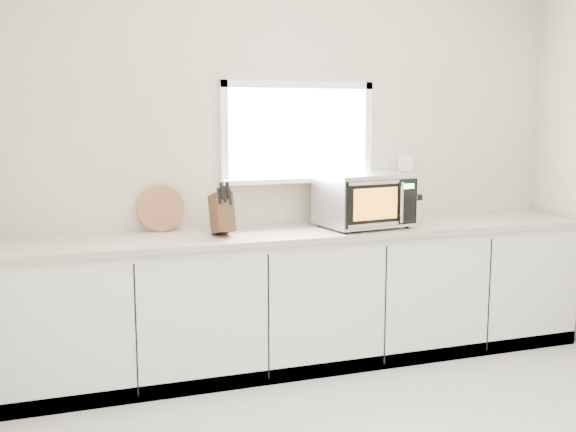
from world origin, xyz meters
name	(u,v)px	position (x,y,z in m)	size (l,w,h in m)	color
back_wall	(297,160)	(0.00, 2.00, 1.36)	(4.00, 0.17, 2.70)	beige
cabinets	(312,299)	(0.00, 1.70, 0.44)	(3.92, 0.60, 0.88)	silver
countertop	(313,232)	(0.00, 1.69, 0.90)	(3.92, 0.64, 0.04)	#BEAB9D
microwave	(364,199)	(0.36, 1.66, 1.11)	(0.62, 0.51, 0.37)	black
knife_block	(222,212)	(-0.62, 1.66, 1.07)	(0.13, 0.24, 0.34)	#472B19
cutting_board	(161,208)	(-0.96, 1.94, 1.07)	(0.31, 0.31, 0.02)	#A2683E
coffee_grinder	(414,209)	(0.75, 1.67, 1.02)	(0.14, 0.14, 0.21)	#BBBEC3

